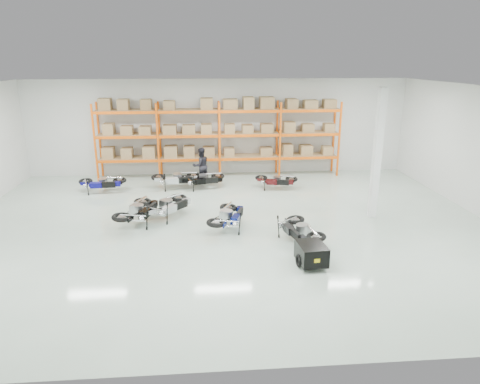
{
  "coord_description": "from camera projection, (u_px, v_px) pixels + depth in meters",
  "views": [
    {
      "loc": [
        -0.62,
        -13.39,
        5.4
      ],
      "look_at": [
        0.47,
        0.27,
        1.1
      ],
      "focal_mm": 32.0,
      "sensor_mm": 36.0,
      "label": 1
    }
  ],
  "objects": [
    {
      "name": "moto_back_c",
      "position": [
        202.0,
        176.0,
        18.44
      ],
      "size": [
        1.85,
        1.15,
        1.12
      ],
      "primitive_type": null,
      "rotation": [
        0.0,
        -0.09,
        1.75
      ],
      "color": "black",
      "rests_on": "ground"
    },
    {
      "name": "trailer",
      "position": [
        311.0,
        254.0,
        11.52
      ],
      "size": [
        0.79,
        1.51,
        0.63
      ],
      "rotation": [
        0.0,
        0.0,
        0.09
      ],
      "color": "black",
      "rests_on": "ground"
    },
    {
      "name": "moto_back_d",
      "position": [
        276.0,
        178.0,
        18.38
      ],
      "size": [
        1.72,
        1.14,
        1.02
      ],
      "primitive_type": null,
      "rotation": [
        0.0,
        -0.09,
        1.33
      ],
      "color": "#410D0F",
      "rests_on": "ground"
    },
    {
      "name": "pallet_rack",
      "position": [
        219.0,
        129.0,
        19.86
      ],
      "size": [
        11.28,
        0.98,
        3.62
      ],
      "color": "#FB5E0D",
      "rests_on": "ground"
    },
    {
      "name": "moto_back_a",
      "position": [
        101.0,
        180.0,
        17.9
      ],
      "size": [
        1.7,
        0.86,
        1.1
      ],
      "primitive_type": null,
      "rotation": [
        0.0,
        -0.09,
        1.59
      ],
      "color": "navy",
      "rests_on": "ground"
    },
    {
      "name": "moto_black_far_left",
      "position": [
        139.0,
        207.0,
        14.48
      ],
      "size": [
        1.48,
        2.1,
        1.23
      ],
      "primitive_type": null,
      "rotation": [
        0.0,
        -0.09,
        2.84
      ],
      "color": "black",
      "rests_on": "ground"
    },
    {
      "name": "moto_back_b",
      "position": [
        176.0,
        176.0,
        18.44
      ],
      "size": [
        1.93,
        1.12,
        1.19
      ],
      "primitive_type": null,
      "rotation": [
        0.0,
        -0.09,
        1.69
      ],
      "color": "silver",
      "rests_on": "ground"
    },
    {
      "name": "moto_touring_right",
      "position": [
        299.0,
        226.0,
        12.99
      ],
      "size": [
        1.22,
        1.88,
        1.12
      ],
      "primitive_type": null,
      "rotation": [
        0.0,
        -0.09,
        0.23
      ],
      "color": "black",
      "rests_on": "ground"
    },
    {
      "name": "person_back",
      "position": [
        201.0,
        166.0,
        19.08
      ],
      "size": [
        0.97,
        0.88,
        1.62
      ],
      "primitive_type": "imported",
      "rotation": [
        0.0,
        0.0,
        3.56
      ],
      "color": "black",
      "rests_on": "ground"
    },
    {
      "name": "structural_column",
      "position": [
        377.0,
        155.0,
        14.6
      ],
      "size": [
        0.25,
        0.25,
        4.5
      ],
      "primitive_type": "cube",
      "color": "white",
      "rests_on": "ground"
    },
    {
      "name": "moto_blue_centre",
      "position": [
        229.0,
        213.0,
        14.04
      ],
      "size": [
        1.41,
        1.98,
        1.16
      ],
      "primitive_type": null,
      "rotation": [
        0.0,
        -0.09,
        2.82
      ],
      "color": "#081254",
      "rests_on": "ground"
    },
    {
      "name": "room",
      "position": [
        226.0,
        161.0,
        13.72
      ],
      "size": [
        18.0,
        18.0,
        18.0
      ],
      "color": "#B6CBBA",
      "rests_on": "ground"
    },
    {
      "name": "moto_silver_left",
      "position": [
        167.0,
        202.0,
        15.02
      ],
      "size": [
        1.92,
        2.0,
        1.2
      ],
      "primitive_type": null,
      "rotation": [
        0.0,
        -0.09,
        2.42
      ],
      "color": "#B3B5BA",
      "rests_on": "ground"
    }
  ]
}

